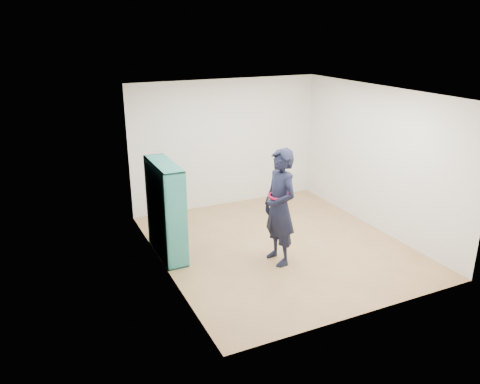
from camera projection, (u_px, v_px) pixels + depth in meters
name	position (u px, v px, depth m)	size (l,w,h in m)	color
floor	(279.00, 245.00, 8.05)	(4.50, 4.50, 0.00)	#976D45
ceiling	(284.00, 92.00, 7.18)	(4.50, 4.50, 0.00)	white
wall_left	(162.00, 190.00, 6.82)	(0.02, 4.50, 2.60)	silver
wall_right	(378.00, 159.00, 8.42)	(0.02, 4.50, 2.60)	silver
wall_back	(226.00, 144.00, 9.54)	(4.00, 0.02, 2.60)	silver
wall_front	(373.00, 223.00, 5.70)	(4.00, 0.02, 2.60)	silver
bookshelf	(164.00, 211.00, 7.49)	(0.34, 1.17, 1.56)	teal
person	(280.00, 207.00, 7.20)	(0.49, 0.71, 1.86)	black
smartphone	(269.00, 200.00, 7.16)	(0.02, 0.08, 0.12)	silver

